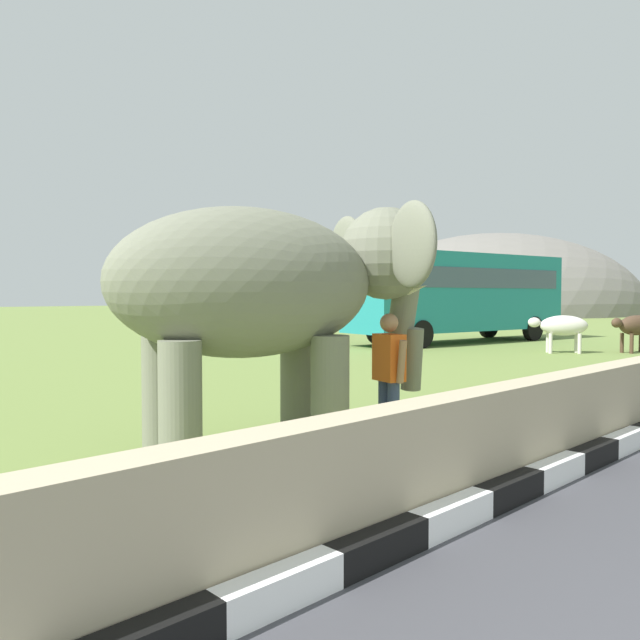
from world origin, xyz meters
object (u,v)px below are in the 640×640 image
at_px(cow_near, 562,326).
at_px(elephant, 275,288).
at_px(person_handler, 389,372).
at_px(cow_mid, 636,326).
at_px(bus_teal, 459,290).

bearing_deg(cow_near, elephant, -166.73).
distance_m(person_handler, cow_mid, 15.79).
distance_m(bus_teal, cow_mid, 6.69).
relative_size(person_handler, cow_near, 0.96).
height_order(elephant, person_handler, elephant).
distance_m(person_handler, cow_near, 14.32).
bearing_deg(person_handler, cow_near, 16.84).
relative_size(elephant, cow_mid, 2.13).
xyz_separation_m(cow_near, cow_mid, (1.88, -1.59, 0.00)).
distance_m(bus_teal, cow_near, 5.35).
bearing_deg(cow_mid, person_handler, -170.70).
bearing_deg(elephant, cow_near, 13.27).
relative_size(elephant, bus_teal, 0.39).
bearing_deg(bus_teal, elephant, -152.79).
xyz_separation_m(elephant, cow_near, (15.04, 3.55, -1.09)).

